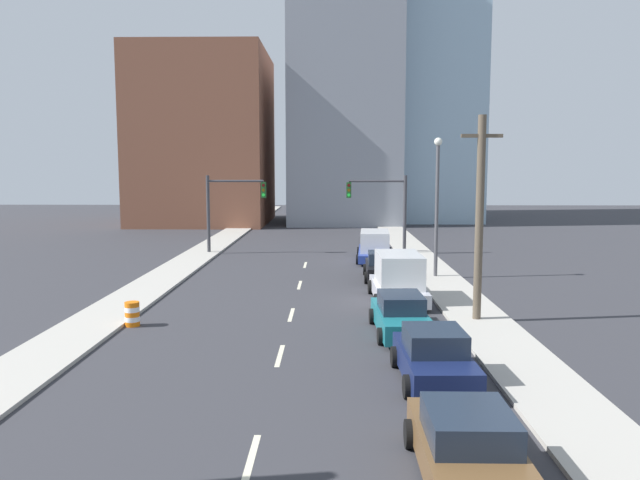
% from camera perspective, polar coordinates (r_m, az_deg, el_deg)
% --- Properties ---
extents(sidewalk_left, '(2.52, 94.46, 0.13)m').
position_cam_1_polar(sidewalk_left, '(51.39, -9.32, -0.22)').
color(sidewalk_left, '#ADA89E').
rests_on(sidewalk_left, ground).
extents(sidewalk_right, '(2.52, 94.46, 0.13)m').
position_cam_1_polar(sidewalk_right, '(50.89, 7.78, -0.26)').
color(sidewalk_right, '#ADA89E').
rests_on(sidewalk_right, ground).
extents(lane_stripe_at_9m, '(0.16, 2.40, 0.01)m').
position_cam_1_polar(lane_stripe_at_9m, '(13.96, -6.33, -19.31)').
color(lane_stripe_at_9m, beige).
rests_on(lane_stripe_at_9m, ground).
extents(lane_stripe_at_17m, '(0.16, 2.40, 0.01)m').
position_cam_1_polar(lane_stripe_at_17m, '(20.74, -3.69, -10.49)').
color(lane_stripe_at_17m, beige).
rests_on(lane_stripe_at_17m, ground).
extents(lane_stripe_at_23m, '(0.16, 2.40, 0.01)m').
position_cam_1_polar(lane_stripe_at_23m, '(26.23, -2.64, -6.83)').
color(lane_stripe_at_23m, beige).
rests_on(lane_stripe_at_23m, ground).
extents(lane_stripe_at_29m, '(0.16, 2.40, 0.01)m').
position_cam_1_polar(lane_stripe_at_29m, '(32.72, -1.88, -4.13)').
color(lane_stripe_at_29m, beige).
rests_on(lane_stripe_at_29m, ground).
extents(lane_stripe_at_36m, '(0.16, 2.40, 0.01)m').
position_cam_1_polar(lane_stripe_at_36m, '(39.41, -1.36, -2.29)').
color(lane_stripe_at_36m, beige).
rests_on(lane_stripe_at_36m, ground).
extents(building_brick_left, '(14.00, 16.00, 18.65)m').
position_cam_1_polar(building_brick_left, '(71.01, -10.49, 9.10)').
color(building_brick_left, brown).
rests_on(building_brick_left, ground).
extents(building_office_center, '(12.00, 20.00, 31.15)m').
position_cam_1_polar(building_office_center, '(74.13, 2.17, 13.95)').
color(building_office_center, gray).
rests_on(building_office_center, ground).
extents(building_glass_right, '(13.00, 20.00, 38.49)m').
position_cam_1_polar(building_glass_right, '(79.27, 8.81, 16.08)').
color(building_glass_right, '#99B7CC').
rests_on(building_glass_right, ground).
extents(traffic_signal_left, '(4.26, 0.35, 5.58)m').
position_cam_1_polar(traffic_signal_left, '(44.75, -8.60, 3.38)').
color(traffic_signal_left, '#38383D').
rests_on(traffic_signal_left, ground).
extents(traffic_signal_right, '(4.26, 0.35, 5.58)m').
position_cam_1_polar(traffic_signal_right, '(44.28, 6.14, 3.38)').
color(traffic_signal_right, '#38383D').
rests_on(traffic_signal_right, ground).
extents(utility_pole_right_mid, '(1.60, 0.32, 8.13)m').
position_cam_1_polar(utility_pole_right_mid, '(25.16, 14.38, 2.04)').
color(utility_pole_right_mid, brown).
rests_on(utility_pole_right_mid, ground).
extents(traffic_barrel, '(0.56, 0.56, 0.95)m').
position_cam_1_polar(traffic_barrel, '(25.34, -16.79, -6.50)').
color(traffic_barrel, orange).
rests_on(traffic_barrel, ground).
extents(street_lamp, '(0.44, 0.44, 7.73)m').
position_cam_1_polar(street_lamp, '(34.83, 10.65, 3.90)').
color(street_lamp, '#4C4C51').
rests_on(street_lamp, ground).
extents(sedan_brown, '(2.15, 4.46, 1.42)m').
position_cam_1_polar(sedan_brown, '(13.18, 13.41, -18.00)').
color(sedan_brown, brown).
rests_on(sedan_brown, ground).
extents(sedan_navy, '(2.23, 4.31, 1.54)m').
position_cam_1_polar(sedan_navy, '(18.43, 10.40, -10.54)').
color(sedan_navy, '#141E47').
rests_on(sedan_navy, ground).
extents(sedan_teal, '(2.16, 4.79, 1.49)m').
position_cam_1_polar(sedan_teal, '(23.36, 7.39, -6.87)').
color(sedan_teal, '#196B75').
rests_on(sedan_teal, ground).
extents(box_truck_silver, '(2.56, 5.39, 2.24)m').
position_cam_1_polar(box_truck_silver, '(28.75, 7.19, -3.55)').
color(box_truck_silver, '#B2B2BC').
rests_on(box_truck_silver, ground).
extents(sedan_black, '(2.19, 4.46, 1.51)m').
position_cam_1_polar(sedan_black, '(34.47, 5.78, -2.46)').
color(sedan_black, black).
rests_on(sedan_black, ground).
extents(box_truck_blue, '(2.62, 6.23, 1.97)m').
position_cam_1_polar(box_truck_blue, '(41.31, 5.01, -0.60)').
color(box_truck_blue, navy).
rests_on(box_truck_blue, ground).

